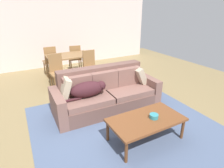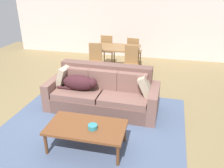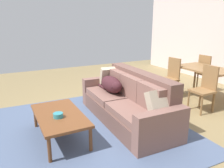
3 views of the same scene
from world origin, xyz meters
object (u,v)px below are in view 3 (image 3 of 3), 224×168
at_px(dining_table, 205,71).
at_px(dining_chair_near_right, 205,87).
at_px(dining_chair_near_left, 170,76).
at_px(dining_chair_far_left, 206,71).
at_px(dog_on_left_cushion, 112,85).
at_px(throw_pillow_by_right_arm, 161,104).
at_px(couch, 128,102).
at_px(bowl_on_coffee_table, 58,115).
at_px(throw_pillow_by_left_arm, 110,77).
at_px(coffee_table, 59,116).

relative_size(dining_table, dining_chair_near_right, 1.34).
relative_size(dining_chair_near_left, dining_chair_far_left, 0.99).
bearing_deg(dog_on_left_cushion, throw_pillow_by_right_arm, 7.56).
relative_size(couch, bowl_on_coffee_table, 15.87).
distance_m(throw_pillow_by_left_arm, bowl_on_coffee_table, 1.78).
distance_m(dining_table, dining_chair_near_left, 0.78).
xyz_separation_m(coffee_table, dining_chair_near_left, (-0.73, 2.88, 0.16)).
relative_size(dining_chair_near_right, dining_chair_far_left, 0.98).
relative_size(couch, dining_chair_near_left, 2.41).
bearing_deg(throw_pillow_by_right_arm, couch, -178.91).
height_order(coffee_table, bowl_on_coffee_table, bowl_on_coffee_table).
distance_m(dog_on_left_cushion, coffee_table, 1.31).
height_order(throw_pillow_by_left_arm, bowl_on_coffee_table, throw_pillow_by_left_arm).
xyz_separation_m(couch, dining_chair_near_right, (0.33, 1.62, 0.17)).
bearing_deg(dining_chair_far_left, dog_on_left_cushion, 92.20).
height_order(couch, coffee_table, couch).
xyz_separation_m(throw_pillow_by_left_arm, throw_pillow_by_right_arm, (1.73, -0.05, -0.01)).
height_order(throw_pillow_by_left_arm, dining_table, throw_pillow_by_left_arm).
height_order(throw_pillow_by_right_arm, bowl_on_coffee_table, throw_pillow_by_right_arm).
bearing_deg(throw_pillow_by_left_arm, throw_pillow_by_right_arm, -1.67).
bearing_deg(dining_table, dog_on_left_cushion, -97.38).
bearing_deg(throw_pillow_by_left_arm, dining_table, 70.94).
distance_m(dining_chair_near_left, dining_chair_far_left, 1.16).
relative_size(dog_on_left_cushion, coffee_table, 0.69).
xyz_separation_m(coffee_table, dining_chair_far_left, (-0.67, 4.04, 0.16)).
bearing_deg(coffee_table, dining_chair_far_left, 99.36).
height_order(couch, throw_pillow_by_left_arm, couch).
bearing_deg(dining_chair_near_left, dining_chair_near_right, -1.74).
xyz_separation_m(bowl_on_coffee_table, dining_chair_far_left, (-0.79, 4.08, 0.08)).
relative_size(throw_pillow_by_left_arm, dining_chair_near_right, 0.46).
height_order(dining_chair_near_left, dining_chair_far_left, dining_chair_far_left).
xyz_separation_m(dining_chair_near_left, dining_chair_far_left, (0.06, 1.16, 0.00)).
height_order(dog_on_left_cushion, dining_chair_near_right, dining_chair_near_right).
bearing_deg(dining_chair_near_left, throw_pillow_by_left_arm, -102.81).
xyz_separation_m(throw_pillow_by_right_arm, dining_chair_far_left, (-1.45, 2.72, -0.09)).
bearing_deg(couch, coffee_table, -84.74).
distance_m(throw_pillow_by_left_arm, dining_chair_far_left, 2.69).
bearing_deg(dining_chair_far_left, bowl_on_coffee_table, 100.23).
distance_m(throw_pillow_by_right_arm, dining_chair_near_right, 1.70).
bearing_deg(dining_chair_near_right, couch, -100.86).
bearing_deg(dining_chair_near_left, dog_on_left_cushion, -87.60).
xyz_separation_m(dining_table, dining_chair_far_left, (-0.44, 0.59, -0.16)).
height_order(dining_table, dining_chair_far_left, dining_chair_far_left).
bearing_deg(dining_chair_near_right, dining_table, 132.70).
bearing_deg(dining_chair_far_left, dining_chair_near_left, 86.35).
bearing_deg(couch, dog_on_left_cushion, -163.29).
distance_m(dog_on_left_cushion, throw_pillow_by_left_arm, 0.47).
height_order(couch, dining_chair_near_left, dining_chair_near_left).
distance_m(dog_on_left_cushion, throw_pillow_by_right_arm, 1.32).
relative_size(coffee_table, dining_table, 0.98).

